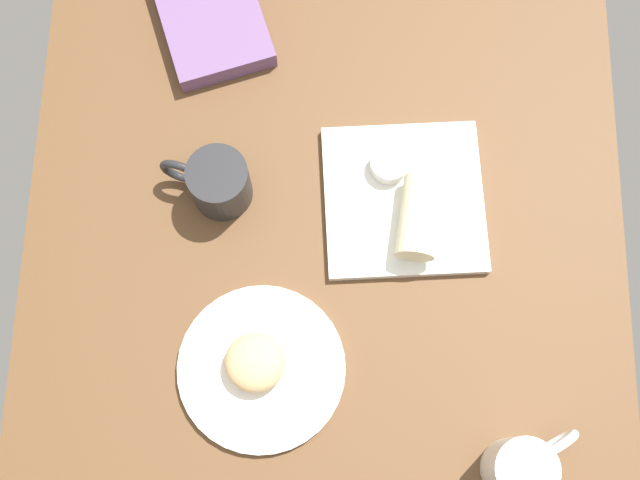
% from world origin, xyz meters
% --- Properties ---
extents(dining_table, '(1.10, 0.90, 0.04)m').
position_xyz_m(dining_table, '(0.00, 0.00, 0.02)').
color(dining_table, brown).
rests_on(dining_table, ground).
extents(round_plate, '(0.24, 0.24, 0.01)m').
position_xyz_m(round_plate, '(-0.22, 0.09, 0.05)').
color(round_plate, white).
rests_on(round_plate, dining_table).
extents(scone_pastry, '(0.10, 0.10, 0.04)m').
position_xyz_m(scone_pastry, '(-0.22, 0.09, 0.08)').
color(scone_pastry, tan).
rests_on(scone_pastry, round_plate).
extents(square_plate, '(0.25, 0.25, 0.02)m').
position_xyz_m(square_plate, '(0.03, -0.12, 0.05)').
color(square_plate, white).
rests_on(square_plate, dining_table).
extents(sauce_cup, '(0.06, 0.06, 0.03)m').
position_xyz_m(sauce_cup, '(0.08, -0.09, 0.07)').
color(sauce_cup, silver).
rests_on(sauce_cup, square_plate).
extents(breakfast_wrap, '(0.13, 0.07, 0.06)m').
position_xyz_m(breakfast_wrap, '(-0.01, -0.14, 0.08)').
color(breakfast_wrap, beige).
rests_on(breakfast_wrap, square_plate).
extents(book_stack, '(0.23, 0.21, 0.04)m').
position_xyz_m(book_stack, '(0.32, 0.18, 0.06)').
color(book_stack, '#6B4C7A').
rests_on(book_stack, dining_table).
extents(coffee_mug, '(0.09, 0.14, 0.09)m').
position_xyz_m(coffee_mug, '(0.04, 0.16, 0.09)').
color(coffee_mug, '#262628').
rests_on(coffee_mug, dining_table).
extents(second_mug, '(0.10, 0.13, 0.10)m').
position_xyz_m(second_mug, '(-0.35, -0.27, 0.09)').
color(second_mug, white).
rests_on(second_mug, dining_table).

